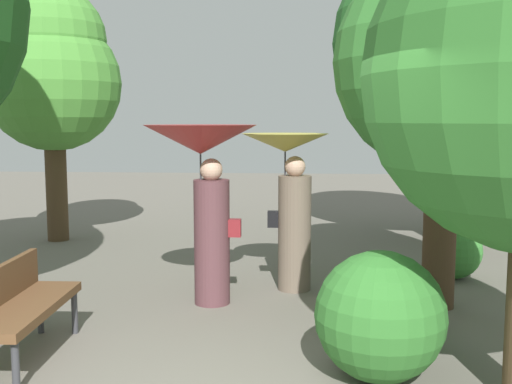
{
  "coord_description": "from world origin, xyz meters",
  "views": [
    {
      "loc": [
        0.54,
        -3.77,
        2.09
      ],
      "look_at": [
        0.0,
        3.49,
        1.22
      ],
      "focal_mm": 43.04,
      "sensor_mm": 36.0,
      "label": 1
    }
  ],
  "objects_px": {
    "person_right": "(290,187)",
    "path_marker_post": "(380,320)",
    "tree_near_right": "(452,25)",
    "tree_near_left": "(52,70)",
    "person_left": "(204,172)",
    "park_bench": "(19,303)",
    "tree_mid_right": "(446,41)"
  },
  "relations": [
    {
      "from": "person_left",
      "to": "person_right",
      "type": "bearing_deg",
      "value": -53.0
    },
    {
      "from": "path_marker_post",
      "to": "park_bench",
      "type": "bearing_deg",
      "value": -177.49
    },
    {
      "from": "person_left",
      "to": "tree_near_left",
      "type": "bearing_deg",
      "value": 45.05
    },
    {
      "from": "tree_near_left",
      "to": "tree_near_right",
      "type": "height_order",
      "value": "tree_near_right"
    },
    {
      "from": "park_bench",
      "to": "tree_mid_right",
      "type": "relative_size",
      "value": 0.35
    },
    {
      "from": "tree_near_right",
      "to": "park_bench",
      "type": "bearing_deg",
      "value": -130.9
    },
    {
      "from": "tree_near_left",
      "to": "tree_near_right",
      "type": "bearing_deg",
      "value": 3.84
    },
    {
      "from": "tree_near_right",
      "to": "tree_mid_right",
      "type": "relative_size",
      "value": 1.33
    },
    {
      "from": "tree_near_left",
      "to": "path_marker_post",
      "type": "distance_m",
      "value": 7.49
    },
    {
      "from": "person_left",
      "to": "tree_mid_right",
      "type": "xyz_separation_m",
      "value": [
        2.61,
        0.04,
        1.41
      ]
    },
    {
      "from": "person_right",
      "to": "path_marker_post",
      "type": "bearing_deg",
      "value": -157.5
    },
    {
      "from": "path_marker_post",
      "to": "tree_near_left",
      "type": "bearing_deg",
      "value": 133.88
    },
    {
      "from": "person_left",
      "to": "park_bench",
      "type": "height_order",
      "value": "person_left"
    },
    {
      "from": "person_left",
      "to": "park_bench",
      "type": "bearing_deg",
      "value": 145.6
    },
    {
      "from": "person_left",
      "to": "tree_near_left",
      "type": "height_order",
      "value": "tree_near_left"
    },
    {
      "from": "tree_near_right",
      "to": "path_marker_post",
      "type": "relative_size",
      "value": 7.56
    },
    {
      "from": "park_bench",
      "to": "tree_near_right",
      "type": "distance_m",
      "value": 8.13
    },
    {
      "from": "person_left",
      "to": "person_right",
      "type": "relative_size",
      "value": 1.06
    },
    {
      "from": "path_marker_post",
      "to": "person_right",
      "type": "bearing_deg",
      "value": 109.7
    },
    {
      "from": "path_marker_post",
      "to": "tree_mid_right",
      "type": "bearing_deg",
      "value": 63.19
    },
    {
      "from": "person_left",
      "to": "tree_near_right",
      "type": "distance_m",
      "value": 5.69
    },
    {
      "from": "person_right",
      "to": "park_bench",
      "type": "distance_m",
      "value": 3.42
    },
    {
      "from": "person_right",
      "to": "tree_near_right",
      "type": "bearing_deg",
      "value": -36.04
    },
    {
      "from": "person_right",
      "to": "tree_mid_right",
      "type": "height_order",
      "value": "tree_mid_right"
    },
    {
      "from": "path_marker_post",
      "to": "tree_near_right",
      "type": "bearing_deg",
      "value": 71.99
    },
    {
      "from": "person_right",
      "to": "path_marker_post",
      "type": "height_order",
      "value": "person_right"
    },
    {
      "from": "park_bench",
      "to": "tree_mid_right",
      "type": "height_order",
      "value": "tree_mid_right"
    },
    {
      "from": "person_left",
      "to": "path_marker_post",
      "type": "distance_m",
      "value": 2.66
    },
    {
      "from": "person_left",
      "to": "tree_near_right",
      "type": "relative_size",
      "value": 0.35
    },
    {
      "from": "park_bench",
      "to": "path_marker_post",
      "type": "height_order",
      "value": "park_bench"
    },
    {
      "from": "tree_near_right",
      "to": "path_marker_post",
      "type": "xyz_separation_m",
      "value": [
        -1.8,
        -5.53,
        -3.26
      ]
    },
    {
      "from": "tree_near_right",
      "to": "tree_mid_right",
      "type": "bearing_deg",
      "value": -103.83
    }
  ]
}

